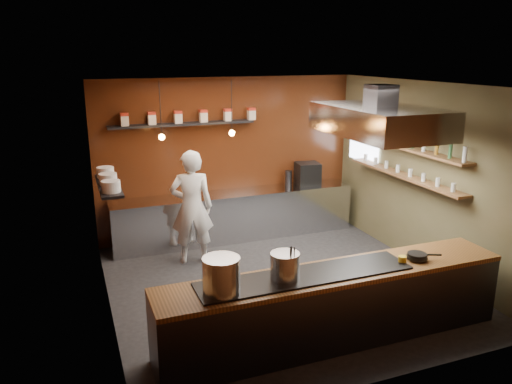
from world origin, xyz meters
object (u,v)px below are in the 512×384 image
espresso_machine (308,174)px  chef (192,207)px  stockpot_large (221,275)px  extractor_hood (379,120)px  stockpot_small (285,266)px

espresso_machine → chef: 2.70m
stockpot_large → chef: chef is taller
extractor_hood → espresso_machine: (0.23, 2.61, -1.39)m
stockpot_large → chef: size_ratio=0.21×
stockpot_small → chef: size_ratio=0.17×
chef → stockpot_small: bearing=107.6°
espresso_machine → stockpot_large: bearing=-120.3°
stockpot_large → espresso_machine: size_ratio=0.93×
stockpot_small → chef: 2.99m
stockpot_small → extractor_hood: bearing=31.5°
extractor_hood → stockpot_large: (-2.74, -1.27, -1.37)m
extractor_hood → stockpot_small: 2.71m
stockpot_large → chef: bearing=82.2°
stockpot_large → stockpot_small: size_ratio=1.22×
stockpot_large → espresso_machine: bearing=52.6°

